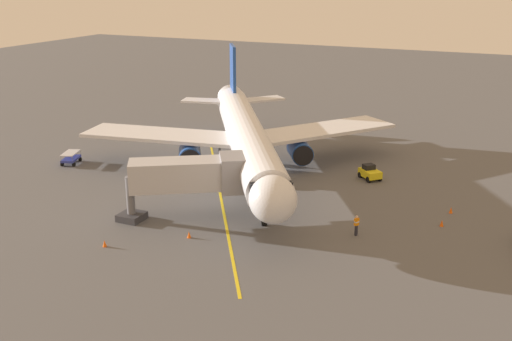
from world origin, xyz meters
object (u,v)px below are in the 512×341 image
Objects in this scene: safety_cone_wing_port at (442,223)px; baggage_cart_near_nose at (71,158)px; tug_starboard_side at (370,173)px; safety_cone_nose_left at (105,243)px; jet_bridge at (197,175)px; safety_cone_nose_right at (189,235)px; airplane at (246,136)px; safety_cone_wing_starboard at (451,210)px; ground_crew_marshaller at (356,225)px.

baggage_cart_near_nose is at bearing -1.19° from safety_cone_wing_port.
safety_cone_wing_port is at bearing 178.81° from baggage_cart_near_nose.
tug_starboard_side is 4.90× the size of safety_cone_nose_left.
jet_bridge is 19.46× the size of safety_cone_nose_right.
safety_cone_nose_right is at bearing 99.62° from airplane.
safety_cone_wing_starboard is (-18.19, -13.96, 0.00)m from safety_cone_nose_right.
airplane is at bearing -165.21° from baggage_cart_near_nose.
jet_bridge is 20.75m from safety_cone_wing_port.
safety_cone_nose_left is (2.26, 20.59, -3.73)m from airplane.
tug_starboard_side is at bearing -121.05° from safety_cone_nose_left.
jet_bridge reaches higher than safety_cone_nose_left.
jet_bridge reaches higher than safety_cone_wing_starboard.
tug_starboard_side is 22.07m from safety_cone_nose_right.
tug_starboard_side is (-10.90, -15.89, -3.06)m from jet_bridge.
safety_cone_wing_port is (-8.45, 9.29, -0.43)m from tug_starboard_side.
baggage_cart_near_nose is (18.93, 5.00, -3.35)m from airplane.
airplane is 21.11× the size of ground_crew_marshaller.
safety_cone_wing_port is 1.00× the size of safety_cone_wing_starboard.
baggage_cart_near_nose is at bearing -43.08° from safety_cone_nose_left.
safety_cone_nose_left is (14.48, 24.05, -0.43)m from tug_starboard_side.
jet_bridge is at bearing 55.54° from tug_starboard_side.
airplane is 65.64× the size of safety_cone_wing_port.
airplane is 18.36m from ground_crew_marshaller.
airplane is at bearing -96.25° from safety_cone_nose_left.
safety_cone_wing_starboard is at bearing -128.06° from ground_crew_marshaller.
safety_cone_nose_right is at bearing 152.14° from baggage_cart_near_nose.
safety_cone_wing_port is (-17.89, -10.66, 0.00)m from safety_cone_nose_right.
airplane reaches higher than safety_cone_wing_port.
baggage_cart_near_nose is 1.08× the size of tug_starboard_side.
safety_cone_nose_right is (-21.72, 11.48, -0.38)m from baggage_cart_near_nose.
airplane is at bearing -80.38° from safety_cone_nose_right.
airplane is 13.13m from tug_starboard_side.
ground_crew_marshaller is 7.63m from safety_cone_wing_port.
safety_cone_wing_port and safety_cone_wing_starboard have the same top height.
safety_cone_nose_right is at bearing 64.69° from tug_starboard_side.
tug_starboard_side is at bearing -164.17° from airplane.
safety_cone_wing_starboard is (-0.30, -3.29, 0.00)m from safety_cone_wing_port.
safety_cone_nose_right and safety_cone_wing_starboard have the same top height.
ground_crew_marshaller is at bearing -149.37° from safety_cone_nose_left.
jet_bridge reaches higher than ground_crew_marshaller.
tug_starboard_side is at bearing -34.38° from safety_cone_wing_starboard.
safety_cone_nose_left and safety_cone_nose_right have the same top height.
safety_cone_nose_right is (-2.79, 16.48, -3.73)m from airplane.
safety_cone_wing_port is at bearing -161.16° from jet_bridge.
baggage_cart_near_nose is 22.83m from safety_cone_nose_left.
safety_cone_wing_port is (-5.97, -4.72, -0.61)m from ground_crew_marshaller.
safety_cone_nose_left is at bearing 30.63° from ground_crew_marshaller.
safety_cone_nose_left is at bearing 83.75° from airplane.
ground_crew_marshaller is 19.73m from safety_cone_nose_left.
safety_cone_wing_starboard is at bearing -176.46° from baggage_cart_near_nose.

